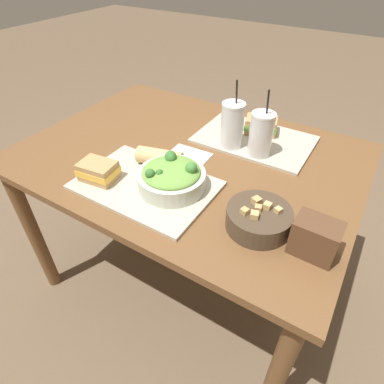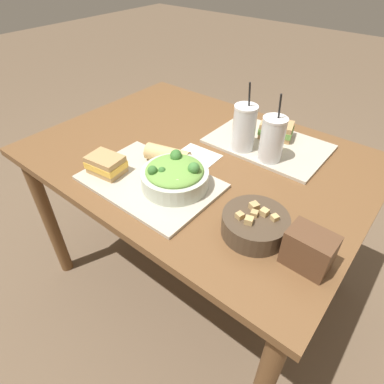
% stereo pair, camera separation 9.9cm
% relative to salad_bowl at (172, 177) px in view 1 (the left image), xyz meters
% --- Properties ---
extents(ground_plane, '(12.00, 12.00, 0.00)m').
position_rel_salad_bowl_xyz_m(ground_plane, '(-0.08, 0.22, -0.82)').
color(ground_plane, brown).
extents(dining_table, '(1.29, 0.95, 0.77)m').
position_rel_salad_bowl_xyz_m(dining_table, '(-0.08, 0.22, -0.16)').
color(dining_table, brown).
rests_on(dining_table, ground_plane).
extents(tray_near, '(0.46, 0.31, 0.01)m').
position_rel_salad_bowl_xyz_m(tray_near, '(-0.09, -0.03, -0.05)').
color(tray_near, '#BCB29E').
rests_on(tray_near, dining_table).
extents(tray_far, '(0.46, 0.31, 0.01)m').
position_rel_salad_bowl_xyz_m(tray_far, '(0.10, 0.45, -0.05)').
color(tray_far, '#BCB29E').
rests_on(tray_far, dining_table).
extents(salad_bowl, '(0.22, 0.22, 0.10)m').
position_rel_salad_bowl_xyz_m(salad_bowl, '(0.00, 0.00, 0.00)').
color(salad_bowl, beige).
rests_on(salad_bowl, tray_near).
extents(soup_bowl, '(0.19, 0.19, 0.08)m').
position_rel_salad_bowl_xyz_m(soup_bowl, '(0.31, -0.01, -0.02)').
color(soup_bowl, '#473828').
rests_on(soup_bowl, dining_table).
extents(sandwich_near, '(0.14, 0.11, 0.06)m').
position_rel_salad_bowl_xyz_m(sandwich_near, '(-0.24, -0.09, -0.01)').
color(sandwich_near, tan).
rests_on(sandwich_near, tray_near).
extents(baguette_near, '(0.18, 0.10, 0.06)m').
position_rel_salad_bowl_xyz_m(baguette_near, '(-0.11, 0.09, -0.01)').
color(baguette_near, tan).
rests_on(baguette_near, tray_near).
extents(sandwich_far, '(0.15, 0.13, 0.06)m').
position_rel_salad_bowl_xyz_m(sandwich_far, '(0.10, 0.51, -0.01)').
color(sandwich_far, tan).
rests_on(sandwich_far, tray_far).
extents(drink_cup_dark, '(0.09, 0.09, 0.27)m').
position_rel_salad_bowl_xyz_m(drink_cup_dark, '(0.05, 0.34, 0.04)').
color(drink_cup_dark, silver).
rests_on(drink_cup_dark, tray_far).
extents(drink_cup_red, '(0.09, 0.09, 0.26)m').
position_rel_salad_bowl_xyz_m(drink_cup_red, '(0.16, 0.34, 0.04)').
color(drink_cup_red, silver).
rests_on(drink_cup_red, tray_far).
extents(chip_bag, '(0.12, 0.08, 0.11)m').
position_rel_salad_bowl_xyz_m(chip_bag, '(0.47, -0.02, -0.00)').
color(chip_bag, brown).
rests_on(chip_bag, dining_table).
extents(napkin_folded, '(0.16, 0.12, 0.00)m').
position_rel_salad_bowl_xyz_m(napkin_folded, '(-0.06, 0.21, -0.05)').
color(napkin_folded, silver).
rests_on(napkin_folded, dining_table).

